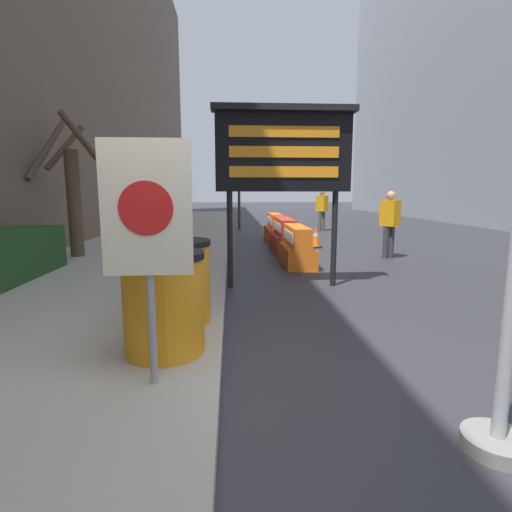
# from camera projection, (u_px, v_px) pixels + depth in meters

# --- Properties ---
(ground_plane) EXTENTS (120.00, 120.00, 0.00)m
(ground_plane) POSITION_uv_depth(u_px,v_px,m) (220.00, 399.00, 3.22)
(ground_plane) COLOR #2D2D33
(bare_tree) EXTENTS (1.74, 1.62, 3.25)m
(bare_tree) POSITION_uv_depth(u_px,v_px,m) (73.00, 186.00, 9.17)
(bare_tree) COLOR #4C3D2D
(bare_tree) RESTS_ON sidewalk_left
(barrel_drum_foreground) EXTENTS (0.77, 0.77, 0.95)m
(barrel_drum_foreground) POSITION_uv_depth(u_px,v_px,m) (164.00, 303.00, 3.69)
(barrel_drum_foreground) COLOR orange
(barrel_drum_foreground) RESTS_ON sidewalk_left
(barrel_drum_middle) EXTENTS (0.77, 0.77, 0.95)m
(barrel_drum_middle) POSITION_uv_depth(u_px,v_px,m) (178.00, 281.00, 4.58)
(barrel_drum_middle) COLOR orange
(barrel_drum_middle) RESTS_ON sidewalk_left
(warning_sign) EXTENTS (0.66, 0.08, 1.87)m
(warning_sign) POSITION_uv_depth(u_px,v_px,m) (147.00, 223.00, 2.94)
(warning_sign) COLOR gray
(warning_sign) RESTS_ON sidewalk_left
(message_board) EXTENTS (2.40, 0.36, 3.05)m
(message_board) POSITION_uv_depth(u_px,v_px,m) (283.00, 152.00, 6.69)
(message_board) COLOR black
(message_board) RESTS_ON ground_plane
(jersey_barrier_orange_near) EXTENTS (0.64, 1.67, 0.89)m
(jersey_barrier_orange_near) POSITION_uv_depth(u_px,v_px,m) (297.00, 248.00, 9.04)
(jersey_barrier_orange_near) COLOR orange
(jersey_barrier_orange_near) RESTS_ON ground_plane
(jersey_barrier_red_striped) EXTENTS (0.65, 1.91, 0.92)m
(jersey_barrier_red_striped) POSITION_uv_depth(u_px,v_px,m) (284.00, 237.00, 11.18)
(jersey_barrier_red_striped) COLOR red
(jersey_barrier_red_striped) RESTS_ON ground_plane
(jersey_barrier_orange_far) EXTENTS (0.61, 1.80, 0.92)m
(jersey_barrier_orange_far) POSITION_uv_depth(u_px,v_px,m) (275.00, 229.00, 13.51)
(jersey_barrier_orange_far) COLOR orange
(jersey_barrier_orange_far) RESTS_ON ground_plane
(traffic_cone_near) EXTENTS (0.35, 0.35, 0.63)m
(traffic_cone_near) POSITION_uv_depth(u_px,v_px,m) (316.00, 237.00, 11.92)
(traffic_cone_near) COLOR black
(traffic_cone_near) RESTS_ON ground_plane
(traffic_cone_mid) EXTENTS (0.34, 0.34, 0.60)m
(traffic_cone_mid) POSITION_uv_depth(u_px,v_px,m) (301.00, 234.00, 13.05)
(traffic_cone_mid) COLOR black
(traffic_cone_mid) RESTS_ON ground_plane
(traffic_cone_far) EXTENTS (0.35, 0.35, 0.62)m
(traffic_cone_far) POSITION_uv_depth(u_px,v_px,m) (275.00, 235.00, 12.62)
(traffic_cone_far) COLOR black
(traffic_cone_far) RESTS_ON ground_plane
(traffic_light_near_curb) EXTENTS (0.28, 0.44, 4.32)m
(traffic_light_near_curb) POSITION_uv_depth(u_px,v_px,m) (239.00, 158.00, 17.40)
(traffic_light_near_curb) COLOR #2D2D30
(traffic_light_near_curb) RESTS_ON ground_plane
(pedestrian_worker) EXTENTS (0.49, 0.52, 1.73)m
(pedestrian_worker) POSITION_uv_depth(u_px,v_px,m) (322.00, 207.00, 16.86)
(pedestrian_worker) COLOR #514C42
(pedestrian_worker) RESTS_ON ground_plane
(pedestrian_passerby) EXTENTS (0.45, 0.51, 1.67)m
(pedestrian_passerby) POSITION_uv_depth(u_px,v_px,m) (390.00, 219.00, 9.92)
(pedestrian_passerby) COLOR #333338
(pedestrian_passerby) RESTS_ON ground_plane
(steel_pole_right) EXTENTS (0.44, 0.44, 2.85)m
(steel_pole_right) POSITION_uv_depth(u_px,v_px,m) (509.00, 330.00, 2.46)
(steel_pole_right) COLOR gray
(steel_pole_right) RESTS_ON ground_plane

